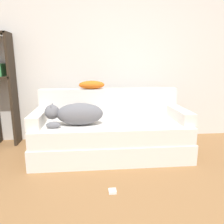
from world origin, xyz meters
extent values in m
cube|color=silver|center=(0.00, 2.46, 1.35)|extent=(6.96, 0.06, 2.70)
cube|color=silver|center=(-0.10, 1.72, 0.12)|extent=(1.94, 0.84, 0.25)
cube|color=silver|center=(-0.10, 1.71, 0.35)|extent=(1.90, 0.80, 0.20)
cube|color=silver|center=(-0.10, 2.06, 0.64)|extent=(1.90, 0.15, 0.38)
cube|color=silver|center=(-1.00, 1.71, 0.52)|extent=(0.15, 0.65, 0.15)
cube|color=silver|center=(0.80, 1.71, 0.52)|extent=(0.15, 0.65, 0.15)
ellipsoid|color=slate|center=(-0.49, 1.62, 0.58)|extent=(0.56, 0.27, 0.27)
sphere|color=slate|center=(-0.81, 1.62, 0.61)|extent=(0.17, 0.17, 0.17)
cone|color=slate|center=(-0.81, 1.57, 0.68)|extent=(0.06, 0.06, 0.08)
cone|color=slate|center=(-0.81, 1.67, 0.68)|extent=(0.06, 0.06, 0.08)
ellipsoid|color=slate|center=(-0.79, 1.50, 0.49)|extent=(0.17, 0.07, 0.08)
cube|color=silver|center=(0.08, 1.60, 0.46)|extent=(0.34, 0.25, 0.02)
ellipsoid|color=orange|center=(-0.34, 2.04, 0.89)|extent=(0.35, 0.17, 0.11)
cube|color=#2D2319|center=(-1.46, 2.28, 0.80)|extent=(0.04, 0.26, 1.59)
cube|color=#2D2319|center=(-1.61, 2.28, 0.99)|extent=(0.31, 0.26, 0.02)
cube|color=silver|center=(-1.61, 2.26, 1.08)|extent=(0.03, 0.20, 0.17)
cube|color=#337F42|center=(-1.57, 2.26, 1.09)|extent=(0.03, 0.20, 0.18)
cube|color=white|center=(-0.17, 0.86, 0.01)|extent=(0.07, 0.07, 0.03)
camera|label=1|loc=(-0.35, -0.96, 1.19)|focal=35.00mm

